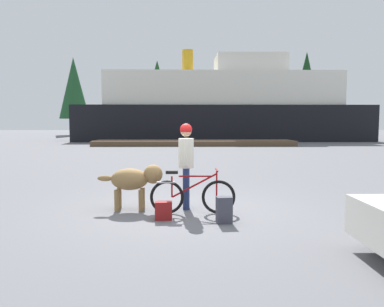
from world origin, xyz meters
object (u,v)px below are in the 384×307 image
Objects in this scene: dog at (135,179)px; handbag_pannier at (163,211)px; person_cyclist at (186,157)px; bicycle at (192,196)px; backpack at (224,210)px; ferry_boat at (222,109)px.

dog reaches higher than handbag_pannier.
person_cyclist reaches higher than dog.
bicycle reaches higher than handbag_pannier.
handbag_pannier is at bearing -52.31° from dog.
dog is at bearing -175.25° from person_cyclist.
backpack is at bearing -31.45° from dog.
person_cyclist is 1.37m from handbag_pannier.
handbag_pannier is at bearing -97.57° from ferry_boat.
handbag_pannier is at bearing -140.65° from bicycle.
person_cyclist is at bearing 103.63° from bicycle.
handbag_pannier is (-0.54, -0.45, -0.20)m from bicycle.
bicycle is 4.97× the size of handbag_pannier.
ferry_boat is at bearing 81.05° from dog.
person_cyclist is 1.60m from backpack.
bicycle is 1.28m from dog.
dog is 3.94× the size of handbag_pannier.
backpack is at bearing -59.49° from person_cyclist.
backpack is (0.57, -0.69, -0.13)m from bicycle.
person_cyclist is at bearing 65.08° from handbag_pannier.
person_cyclist is 1.33× the size of dog.
dog is (-1.19, 0.39, 0.27)m from bicycle.
dog is 0.05× the size of ferry_boat.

